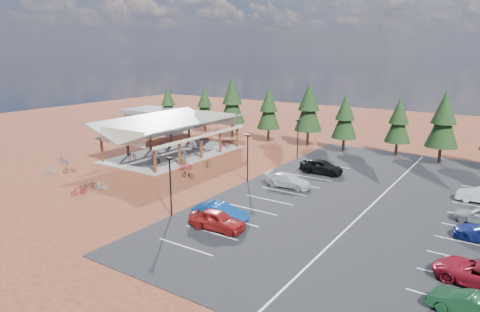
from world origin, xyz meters
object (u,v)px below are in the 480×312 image
lamp_post_2 (298,136)px  bike_10 (64,160)px  bike_9 (51,170)px  car_0 (217,220)px  lamp_post_1 (248,155)px  bike_13 (102,186)px  bike_11 (79,191)px  car_6 (480,274)px  bike_1 (155,153)px  bike_3 (191,143)px  bike_0 (132,155)px  bike_2 (167,145)px  bike_6 (199,146)px  bike_7 (225,145)px  bike_8 (70,169)px  bike_12 (88,185)px  car_4 (321,166)px  trash_bin_0 (184,162)px  lamp_post_0 (170,182)px  bike_16 (188,174)px  car_5 (470,306)px  trash_bin_1 (209,164)px  bike_5 (183,154)px  bike_pavilion (174,127)px  car_3 (288,180)px  bike_15 (185,166)px  bike_4 (156,159)px  car_1 (220,213)px  outbuilding (157,120)px

lamp_post_2 → bike_10: lamp_post_2 is taller
bike_9 → car_0: (25.23, -2.03, 0.35)m
lamp_post_1 → bike_13: (-10.63, -10.77, -2.52)m
bike_11 → car_6: car_6 is taller
lamp_post_1 → bike_1: (-15.88, 2.18, -2.33)m
bike_3 → bike_0: bearing=179.4°
bike_2 → bike_9: bearing=-171.0°
bike_6 → bike_7: bike_7 is taller
bike_8 → bike_6: bearing=91.4°
bike_2 → bike_12: 19.23m
bike_9 → car_4: bearing=-93.6°
lamp_post_1 → bike_11: size_ratio=3.42×
trash_bin_0 → bike_1: size_ratio=0.50×
trash_bin_0 → lamp_post_0: bearing=-52.6°
bike_16 → car_5: size_ratio=0.41×
lamp_post_0 → bike_2: size_ratio=2.73×
trash_bin_1 → car_6: bearing=-22.1°
bike_2 → bike_5: bearing=-103.3°
bike_6 → car_6: size_ratio=0.32×
bike_3 → bike_1: bearing=-168.9°
bike_pavilion → car_3: (19.60, -4.43, -3.09)m
lamp_post_2 → bike_15: lamp_post_2 is taller
bike_4 → bike_6: 8.94m
bike_8 → bike_16: (12.80, 5.90, 0.05)m
bike_4 → car_1: 20.73m
outbuilding → lamp_post_2: lamp_post_2 is taller
outbuilding → bike_2: bearing=-40.1°
bike_10 → bike_3: bearing=156.9°
car_4 → bike_11: bearing=138.3°
bike_12 → bike_13: bike_12 is taller
lamp_post_1 → bike_6: size_ratio=3.00×
bike_0 → bike_10: size_ratio=1.00×
bike_0 → bike_11: (6.68, -12.95, -0.13)m
bike_1 → car_3: (20.48, -1.61, 0.09)m
trash_bin_1 → bike_6: size_ratio=0.53×
lamp_post_0 → bike_0: bearing=146.3°
car_5 → bike_12: bearing=-84.3°
outbuilding → car_4: bearing=-14.5°
bike_4 → bike_11: bike_4 is taller
bike_7 → car_5: (34.29, -25.62, 0.15)m
bike_8 → car_5: bearing=10.4°
bike_5 → bike_6: 5.25m
bike_9 → bike_10: bearing=-0.8°
trash_bin_1 → bike_16: size_ratio=0.52×
bike_0 → car_0: car_0 is taller
car_0 → car_1: size_ratio=0.99×
bike_pavilion → trash_bin_0: bike_pavilion is taller
bike_1 → car_3: car_3 is taller
lamp_post_0 → bike_pavilion: bearing=131.4°
car_1 → lamp_post_2: bearing=1.7°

